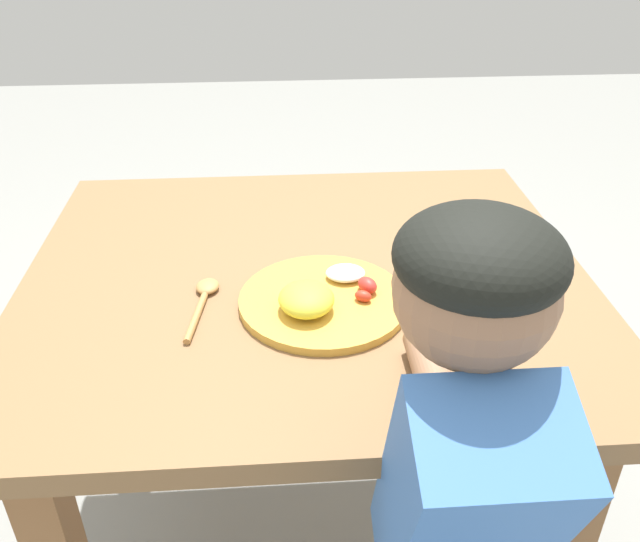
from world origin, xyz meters
name	(u,v)px	position (x,y,z in m)	size (l,w,h in m)	color
ground_plane	(310,540)	(0.00, 0.00, 0.00)	(8.00, 8.00, 0.00)	gray
dining_table	(307,327)	(0.00, 0.00, 0.63)	(1.00, 0.89, 0.75)	olive
plate	(322,299)	(0.02, -0.11, 0.76)	(0.28, 0.28, 0.06)	gold
fork	(449,299)	(0.23, -0.11, 0.75)	(0.05, 0.20, 0.01)	silver
spoon	(203,297)	(-0.18, -0.08, 0.75)	(0.05, 0.18, 0.02)	#B98448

